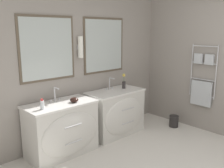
{
  "coord_description": "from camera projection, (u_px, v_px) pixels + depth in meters",
  "views": [
    {
      "loc": [
        -2.42,
        -1.03,
        1.82
      ],
      "look_at": [
        0.05,
        1.6,
        1.03
      ],
      "focal_mm": 40.0,
      "sensor_mm": 36.0,
      "label": 1
    }
  ],
  "objects": [
    {
      "name": "wall_back",
      "position": [
        80.0,
        61.0,
        4.11
      ],
      "size": [
        5.2,
        0.17,
        2.6
      ],
      "color": "gray",
      "rests_on": "ground_plane"
    },
    {
      "name": "vanity_right",
      "position": [
        116.0,
        112.0,
        4.39
      ],
      "size": [
        1.03,
        0.59,
        0.78
      ],
      "color": "silver",
      "rests_on": "ground_plane"
    },
    {
      "name": "faucet_right",
      "position": [
        110.0,
        84.0,
        4.4
      ],
      "size": [
        0.17,
        0.13,
        0.22
      ],
      "color": "silver",
      "rests_on": "vanity_right"
    },
    {
      "name": "flower_vase",
      "position": [
        124.0,
        82.0,
        4.49
      ],
      "size": [
        0.06,
        0.06,
        0.27
      ],
      "color": "#332D2D",
      "rests_on": "vanity_right"
    },
    {
      "name": "toiletry_bottle",
      "position": [
        42.0,
        105.0,
        3.3
      ],
      "size": [
        0.05,
        0.05,
        0.14
      ],
      "color": "silver",
      "rests_on": "vanity_left"
    },
    {
      "name": "faucet_left",
      "position": [
        55.0,
        94.0,
        3.66
      ],
      "size": [
        0.17,
        0.13,
        0.22
      ],
      "color": "silver",
      "rests_on": "vanity_left"
    },
    {
      "name": "waste_bin",
      "position": [
        174.0,
        121.0,
        4.76
      ],
      "size": [
        0.18,
        0.18,
        0.22
      ],
      "color": "#282626",
      "rests_on": "ground_plane"
    },
    {
      "name": "vanity_left",
      "position": [
        63.0,
        129.0,
        3.65
      ],
      "size": [
        1.03,
        0.59,
        0.78
      ],
      "color": "silver",
      "rests_on": "ground_plane"
    },
    {
      "name": "wall_right",
      "position": [
        207.0,
        60.0,
        4.42
      ],
      "size": [
        0.13,
        4.43,
        2.6
      ],
      "color": "gray",
      "rests_on": "ground_plane"
    },
    {
      "name": "amenity_bowl",
      "position": [
        74.0,
        100.0,
        3.63
      ],
      "size": [
        0.12,
        0.12,
        0.07
      ],
      "color": "black",
      "rests_on": "vanity_left"
    }
  ]
}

